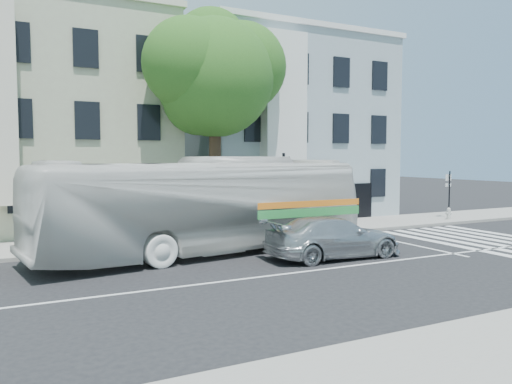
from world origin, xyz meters
TOP-DOWN VIEW (x-y plane):
  - ground at (0.00, 0.00)m, footprint 120.00×120.00m
  - sidewalk_far at (0.00, 8.00)m, footprint 80.00×4.00m
  - building_left at (-7.00, 15.00)m, footprint 12.00×10.00m
  - building_right at (7.00, 15.00)m, footprint 12.00×10.00m
  - street_tree at (0.06, 8.74)m, footprint 7.30×5.90m
  - bus at (-1.99, 4.44)m, footprint 5.19×13.88m
  - sedan at (1.88, 1.48)m, footprint 2.32×5.37m
  - hedge at (-4.09, 6.30)m, footprint 8.24×3.83m
  - traffic_signal at (2.47, 6.12)m, footprint 0.39×0.52m
  - fire_hydrant at (13.97, 6.99)m, footprint 0.38×0.22m
  - far_sign_pole at (14.58, 7.58)m, footprint 0.50×0.18m

SIDE VIEW (x-z plane):
  - ground at x=0.00m, z-range 0.00..0.00m
  - sidewalk_far at x=0.00m, z-range 0.00..0.15m
  - fire_hydrant at x=13.97m, z-range 0.16..0.84m
  - hedge at x=-4.09m, z-range 0.15..0.85m
  - sedan at x=1.88m, z-range 0.00..1.54m
  - bus at x=-1.99m, z-range 0.00..3.78m
  - far_sign_pole at x=14.58m, z-range 0.50..3.29m
  - traffic_signal at x=2.47m, z-range 0.58..4.52m
  - building_left at x=-7.00m, z-range 0.00..11.00m
  - building_right at x=7.00m, z-range 0.00..11.00m
  - street_tree at x=0.06m, z-range 2.28..13.38m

